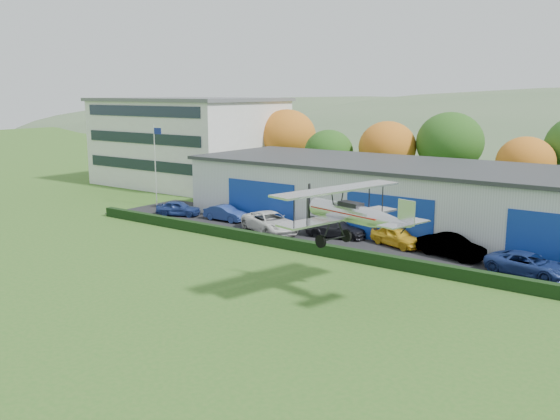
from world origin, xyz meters
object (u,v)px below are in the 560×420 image
Objects in this scene: hangar at (421,197)px; flagpole at (156,158)px; car_0 at (178,208)px; car_6 at (528,264)px; car_3 at (336,228)px; car_1 at (225,213)px; car_2 at (270,222)px; office_block at (190,141)px; biplane at (352,212)px; car_4 at (397,236)px; car_5 at (451,246)px.

hangar is 25.68m from flagpole.
car_0 is 30.34m from car_6.
car_3 is (20.90, -0.89, -4.05)m from flagpole.
car_2 reaches higher than car_1.
car_1 is (18.11, -14.31, -4.50)m from office_block.
office_block is 2.57× the size of flagpole.
biplane is (7.72, -11.48, 4.09)m from car_3.
car_0 is at bearing 99.00° from car_1.
car_4 is (33.98, -13.61, -4.45)m from office_block.
flagpole reaches higher than car_2.
hangar is at bearing 13.51° from flagpole.
car_2 reaches higher than car_5.
car_3 reaches higher than car_1.
biplane reaches higher than car_6.
car_1 is at bearing -38.31° from office_block.
biplane is at bearing -104.91° from car_2.
car_0 is at bearing 97.71° from car_6.
car_1 is 0.85× the size of car_3.
hangar is 10.08× the size of car_1.
flagpole is at bearing 43.61° from car_0.
car_4 is 12.75m from biplane.
flagpole is at bearing 75.57° from car_3.
hangar is 8.15× the size of car_6.
hangar is 13.67m from car_6.
car_5 is at bearing -111.37° from car_0.
car_4 reaches higher than car_1.
car_4 reaches higher than car_0.
car_2 is at bearing 95.44° from car_3.
car_1 is 0.81× the size of car_6.
car_5 reaches higher than car_4.
car_3 is (5.12, 1.61, -0.11)m from car_2.
car_5 is at bearing 96.01° from biplane.
car_2 is at bearing -9.00° from flagpole.
car_5 is (9.29, -0.37, 0.08)m from car_3.
hangar is at bearing 115.53° from biplane.
biplane is at bearing -136.89° from car_0.
car_4 is at bearing -56.73° from car_2.
car_1 is 0.70× the size of car_2.
office_block is 46.44m from car_6.
hangar is 8.69× the size of car_5.
car_2 is (-9.11, -8.48, -1.81)m from hangar.
car_1 is 0.86× the size of car_5.
office_block is 28.81m from car_2.
hangar is 33.84m from office_block.
flagpole is 1.39× the size of car_2.
car_1 is at bearing -7.47° from flagpole.
car_6 is (19.66, 0.01, -0.11)m from car_2.
hangar is 9.68× the size of car_4.
office_block is at bearing 50.84° from car_1.
car_3 is (15.80, 1.27, 0.01)m from car_0.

